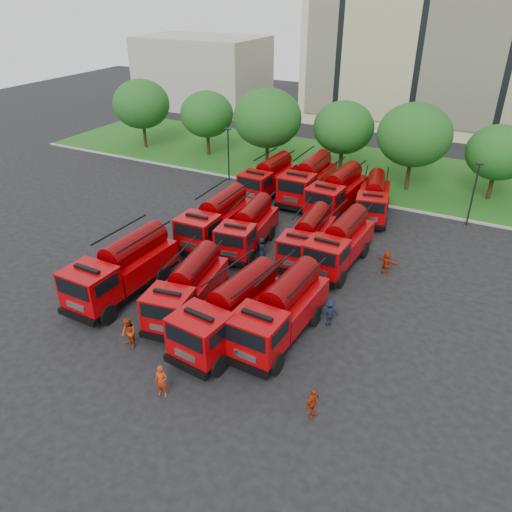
{
  "coord_description": "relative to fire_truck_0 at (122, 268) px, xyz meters",
  "views": [
    {
      "loc": [
        13.69,
        -22.71,
        17.21
      ],
      "look_at": [
        0.9,
        1.93,
        1.8
      ],
      "focal_mm": 35.0,
      "sensor_mm": 36.0,
      "label": 1
    }
  ],
  "objects": [
    {
      "name": "ground",
      "position": [
        5.62,
        3.2,
        -1.82
      ],
      "size": [
        140.0,
        140.0,
        0.0
      ],
      "primitive_type": "plane",
      "color": "black",
      "rests_on": "ground"
    },
    {
      "name": "lawn",
      "position": [
        5.62,
        29.2,
        -1.76
      ],
      "size": [
        70.0,
        16.0,
        0.12
      ],
      "primitive_type": "cube",
      "color": "#1F5215",
      "rests_on": "ground"
    },
    {
      "name": "curb",
      "position": [
        5.62,
        21.1,
        -1.75
      ],
      "size": [
        70.0,
        0.3,
        0.14
      ],
      "primitive_type": "cube",
      "color": "gray",
      "rests_on": "ground"
    },
    {
      "name": "apartment_building",
      "position": [
        7.62,
        51.14,
        10.68
      ],
      "size": [
        30.0,
        14.18,
        25.0
      ],
      "color": "beige",
      "rests_on": "ground"
    },
    {
      "name": "side_building",
      "position": [
        -24.38,
        47.2,
        3.18
      ],
      "size": [
        18.0,
        12.0,
        10.0
      ],
      "primitive_type": "cube",
      "color": "#A19C8F",
      "rests_on": "ground"
    },
    {
      "name": "tree_0",
      "position": [
        -18.38,
        25.2,
        3.2
      ],
      "size": [
        6.3,
        6.3,
        7.7
      ],
      "color": "#382314",
      "rests_on": "ground"
    },
    {
      "name": "tree_1",
      "position": [
        -10.38,
        26.2,
        2.73
      ],
      "size": [
        5.71,
        5.71,
        6.98
      ],
      "color": "#382314",
      "rests_on": "ground"
    },
    {
      "name": "tree_2",
      "position": [
        -2.38,
        24.7,
        3.54
      ],
      "size": [
        6.72,
        6.72,
        8.22
      ],
      "color": "#382314",
      "rests_on": "ground"
    },
    {
      "name": "tree_3",
      "position": [
        4.62,
        27.2,
        2.87
      ],
      "size": [
        5.88,
        5.88,
        7.19
      ],
      "color": "#382314",
      "rests_on": "ground"
    },
    {
      "name": "tree_4",
      "position": [
        11.62,
        25.7,
        3.4
      ],
      "size": [
        6.55,
        6.55,
        8.01
      ],
      "color": "#382314",
      "rests_on": "ground"
    },
    {
      "name": "tree_5",
      "position": [
        18.62,
        26.7,
        2.53
      ],
      "size": [
        5.46,
        5.46,
        6.68
      ],
      "color": "#382314",
      "rests_on": "ground"
    },
    {
      "name": "lamp_post_0",
      "position": [
        -4.38,
        20.4,
        1.08
      ],
      "size": [
        0.6,
        0.25,
        5.11
      ],
      "color": "black",
      "rests_on": "ground"
    },
    {
      "name": "lamp_post_1",
      "position": [
        17.62,
        20.4,
        1.08
      ],
      "size": [
        0.6,
        0.25,
        5.11
      ],
      "color": "black",
      "rests_on": "ground"
    },
    {
      "name": "fire_truck_0",
      "position": [
        0.0,
        0.0,
        0.0
      ],
      "size": [
        3.08,
        8.0,
        3.61
      ],
      "rotation": [
        0.0,
        0.0,
        -0.02
      ],
      "color": "black",
      "rests_on": "ground"
    },
    {
      "name": "fire_truck_1",
      "position": [
        4.64,
        0.2,
        -0.21
      ],
      "size": [
        3.45,
        7.3,
        3.2
      ],
      "rotation": [
        0.0,
        0.0,
        0.15
      ],
      "color": "black",
      "rests_on": "ground"
    },
    {
      "name": "fire_truck_2",
      "position": [
        8.06,
        -0.78,
        -0.07
      ],
      "size": [
        3.47,
        7.88,
        3.47
      ],
      "rotation": [
        0.0,
        0.0,
        -0.11
      ],
      "color": "black",
      "rests_on": "ground"
    },
    {
      "name": "fire_truck_3",
      "position": [
        10.39,
        0.53,
        -0.09
      ],
      "size": [
        3.06,
        7.66,
        3.43
      ],
      "rotation": [
        0.0,
        0.0,
        -0.05
      ],
      "color": "black",
      "rests_on": "ground"
    },
    {
      "name": "fire_truck_4",
      "position": [
        1.24,
        8.89,
        -0.08
      ],
      "size": [
        2.95,
        7.66,
        3.46
      ],
      "rotation": [
        0.0,
        0.0,
        0.02
      ],
      "color": "black",
      "rests_on": "ground"
    },
    {
      "name": "fire_truck_5",
      "position": [
        3.91,
        8.92,
        -0.22
      ],
      "size": [
        3.18,
        7.19,
        3.17
      ],
      "rotation": [
        0.0,
        0.0,
        0.11
      ],
      "color": "black",
      "rests_on": "ground"
    },
    {
      "name": "fire_truck_6",
      "position": [
        8.26,
        9.58,
        -0.27
      ],
      "size": [
        2.89,
        6.93,
        3.08
      ],
      "rotation": [
        0.0,
        0.0,
        0.08
      ],
      "color": "black",
      "rests_on": "ground"
    },
    {
      "name": "fire_truck_7",
      "position": [
        10.6,
        9.57,
        -0.14
      ],
      "size": [
        2.95,
        7.41,
        3.33
      ],
      "rotation": [
        0.0,
        0.0,
        -0.04
      ],
      "color": "black",
      "rests_on": "ground"
    },
    {
      "name": "fire_truck_8",
      "position": [
        0.69,
        18.79,
        -0.16
      ],
      "size": [
        2.86,
        7.31,
        3.29
      ],
      "rotation": [
        0.0,
        0.0,
        -0.04
      ],
      "color": "black",
      "rests_on": "ground"
    },
    {
      "name": "fire_truck_9",
      "position": [
        4.22,
        19.54,
        0.0
      ],
      "size": [
        2.99,
        7.97,
        3.61
      ],
      "rotation": [
        0.0,
        0.0,
        0.01
      ],
      "color": "black",
      "rests_on": "ground"
    },
    {
      "name": "fire_truck_10",
      "position": [
        7.39,
        18.16,
        -0.06
      ],
      "size": [
        3.22,
        7.82,
        3.49
      ],
      "rotation": [
        0.0,
        0.0,
        -0.07
      ],
      "color": "black",
      "rests_on": "ground"
    },
    {
      "name": "fire_truck_11",
      "position": [
        10.36,
        18.6,
        -0.23
      ],
      "size": [
        3.73,
        7.24,
        3.14
      ],
      "rotation": [
        0.0,
        0.0,
        0.21
      ],
      "color": "black",
      "rests_on": "ground"
    },
    {
      "name": "firefighter_0",
      "position": [
        7.38,
        -6.07,
        -1.82
      ],
      "size": [
        0.72,
        0.59,
        1.73
      ],
      "primitive_type": "imported",
      "rotation": [
        0.0,
        0.0,
        0.23
      ],
      "color": "#9E2A0C",
      "rests_on": "ground"
    },
    {
      "name": "firefighter_1",
      "position": [
        3.72,
        -4.01,
        -1.82
      ],
      "size": [
        1.02,
        0.82,
        1.84
      ],
      "primitive_type": "imported",
      "rotation": [
        0.0,
        0.0,
        -0.43
      ],
      "color": "#9E2A0C",
      "rests_on": "ground"
    },
    {
      "name": "firefighter_2",
      "position": [
        14.1,
        -4.01,
        -1.82
      ],
      "size": [
        0.74,
        1.01,
        1.54
      ],
      "primitive_type": "imported",
      "rotation": [
        0.0,
        0.0,
        1.29
      ],
      "color": "#9E2A0C",
      "rests_on": "ground"
    },
    {
      "name": "firefighter_3",
      "position": [
        12.42,
        2.74,
        -1.82
      ],
      "size": [
        1.21,
        1.14,
        1.7
      ],
      "primitive_type": "imported",
      "rotation": [
        0.0,
        0.0,
        3.84
      ],
      "color": "black",
      "rests_on": "ground"
    },
    {
      "name": "firefighter_4",
      "position": [
        5.48,
        7.99,
        -1.82
      ],
      "size": [
        0.9,
        0.8,
        1.54
      ],
      "primitive_type": "imported",
      "rotation": [
        0.0,
        0.0,
        2.63
      ],
      "color": "black",
      "rests_on": "ground"
    },
    {
      "name": "firefighter_5",
      "position": [
        13.82,
        9.86,
        -1.82
      ],
      "size": [
        1.65,
        0.93,
        1.68
      ],
      "primitive_type": "imported",
      "rotation": [
        0.0,
        0.0,
        2.97
      ],
      "color": "#9E2A0C",
      "rests_on": "ground"
    }
  ]
}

